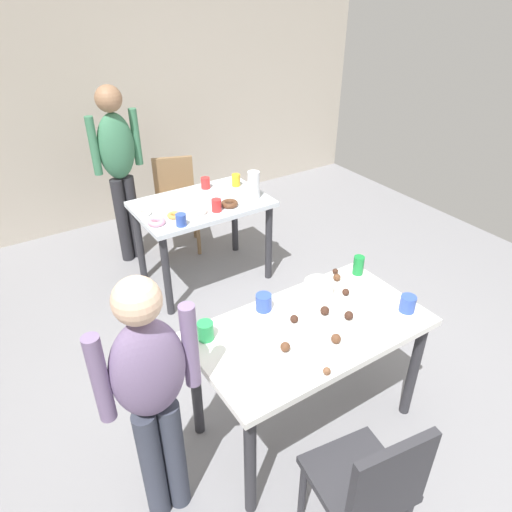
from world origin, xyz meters
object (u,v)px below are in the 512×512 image
Objects in this scene: soda_can at (358,265)px; person_adult_far at (118,161)px; dining_table_far at (202,215)px; mixing_bowl at (319,287)px; dining_table_near at (310,341)px; person_girl_near at (152,391)px; pitcher_far at (254,185)px; chair_near_table at (369,484)px; chair_far_table at (176,198)px.

person_adult_far is at bearing 109.05° from soda_can.
mixing_bowl is at bearing -90.07° from dining_table_far.
dining_table_near is at bearing -136.11° from mixing_bowl.
person_girl_near is 2.21m from pitcher_far.
chair_near_table reaches higher than dining_table_far.
mixing_bowl is (0.47, 0.94, 0.29)m from chair_near_table.
person_adult_far reaches higher than dining_table_far.
chair_far_table is 4.99× the size of mixing_bowl.
person_adult_far is 2.25m from mixing_bowl.
person_girl_near reaches higher than mixing_bowl.
pitcher_far is at bearing -22.44° from dining_table_far.
person_girl_near is 1.50m from soda_can.
pitcher_far is (0.40, -0.17, 0.23)m from dining_table_far.
dining_table_far is at bearing 79.10° from chair_near_table.
chair_far_table is 1.00m from pitcher_far.
mixing_bowl reaches higher than dining_table_far.
dining_table_far is 6.14× the size of mixing_bowl.
mixing_bowl is 1.43× the size of soda_can.
chair_far_table is at bearing 84.45° from dining_table_far.
dining_table_near is 1.45× the size of chair_far_table.
soda_can is at bearing -92.97° from pitcher_far.
chair_near_table is 0.61× the size of person_girl_near.
soda_can is 1.31m from pitcher_far.
dining_table_far is at bearing -95.55° from chair_far_table.
chair_near_table is 1.09m from mixing_bowl.
person_girl_near is 11.62× the size of soda_can.
person_girl_near is 2.57m from person_adult_far.
chair_near_table is at bearing -110.98° from pitcher_far.
dining_table_near is 0.89× the size of person_girl_near.
chair_far_table is 2.22m from mixing_bowl.
pitcher_far reaches higher than mixing_bowl.
chair_far_table is (0.07, 0.70, -0.14)m from dining_table_far.
chair_far_table is 0.61× the size of person_girl_near.
person_girl_near reaches higher than pitcher_far.
dining_table_far is at bearing 157.56° from pitcher_far.
soda_can is at bearing 23.25° from dining_table_near.
chair_near_table is at bearing -99.72° from chair_far_table.
person_adult_far reaches higher than dining_table_near.
chair_near_table is at bearing -108.65° from dining_table_near.
person_adult_far is at bearing 178.98° from chair_far_table.
person_girl_near is 6.16× the size of pitcher_far.
person_girl_near reaches higher than dining_table_far.
pitcher_far reaches higher than chair_near_table.
person_adult_far is at bearing 100.73° from mixing_bowl.
chair_far_table is 0.54× the size of person_adult_far.
soda_can is 0.53× the size of pitcher_far.
mixing_bowl is (0.22, 0.21, 0.14)m from dining_table_near.
dining_table_near is 1.18× the size of dining_table_far.
soda_can is (0.34, 0.03, 0.02)m from mixing_bowl.
soda_can is (0.80, 0.96, 0.31)m from chair_near_table.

